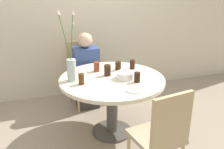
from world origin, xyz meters
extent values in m
plane|color=gray|center=(0.00, 0.00, 0.00)|extent=(16.00, 16.00, 0.00)
cube|color=beige|center=(0.00, 1.30, 1.30)|extent=(8.00, 0.05, 2.60)
cylinder|color=beige|center=(0.00, 0.00, 0.69)|extent=(1.18, 1.18, 0.04)
cylinder|color=#4C4742|center=(0.00, 0.00, 0.35)|extent=(0.13, 0.13, 0.64)
cylinder|color=#4C4742|center=(0.00, 0.00, 0.01)|extent=(0.47, 0.47, 0.03)
cube|color=tan|center=(-0.15, 0.82, 0.45)|extent=(0.46, 0.46, 0.04)
cube|color=tan|center=(-0.18, 1.00, 0.70)|extent=(0.38, 0.10, 0.46)
cylinder|color=tan|center=(-0.29, 0.63, 0.21)|extent=(0.03, 0.03, 0.43)
cylinder|color=tan|center=(0.05, 0.69, 0.21)|extent=(0.03, 0.03, 0.43)
cylinder|color=tan|center=(-0.35, 0.96, 0.21)|extent=(0.03, 0.03, 0.43)
cylinder|color=tan|center=(-0.01, 1.02, 0.21)|extent=(0.03, 0.03, 0.43)
cube|color=tan|center=(0.13, -0.83, 0.45)|extent=(0.46, 0.46, 0.04)
cube|color=tan|center=(0.16, -1.00, 0.70)|extent=(0.38, 0.10, 0.46)
cylinder|color=tan|center=(0.28, -0.63, 0.21)|extent=(0.03, 0.03, 0.43)
cylinder|color=white|center=(0.13, -0.07, 0.75)|extent=(0.19, 0.19, 0.08)
cylinder|color=#E54C4C|center=(0.13, -0.07, 0.81)|extent=(0.01, 0.01, 0.04)
cylinder|color=#B2C6C1|center=(-0.44, 0.06, 0.83)|extent=(0.10, 0.10, 0.24)
cylinder|color=#4C7538|center=(-0.41, 0.09, 1.14)|extent=(0.06, 0.08, 0.38)
cone|color=beige|center=(-0.39, 0.13, 1.33)|extent=(0.04, 0.04, 0.04)
cylinder|color=#4C7538|center=(-0.42, 0.01, 1.20)|extent=(0.04, 0.10, 0.50)
cone|color=beige|center=(-0.41, -0.03, 1.44)|extent=(0.04, 0.04, 0.04)
cylinder|color=#4C7538|center=(-0.49, 0.03, 1.20)|extent=(0.11, 0.07, 0.50)
cone|color=beige|center=(-0.54, 0.00, 1.45)|extent=(0.05, 0.05, 0.05)
cylinder|color=silver|center=(0.11, -0.39, 0.71)|extent=(0.19, 0.19, 0.01)
cylinder|color=#33190C|center=(-0.03, 0.09, 0.77)|extent=(0.08, 0.08, 0.13)
cylinder|color=#51280F|center=(-0.36, -0.07, 0.77)|extent=(0.06, 0.06, 0.12)
cylinder|color=maroon|center=(-0.11, 0.26, 0.77)|extent=(0.07, 0.07, 0.12)
cylinder|color=black|center=(0.22, -0.20, 0.76)|extent=(0.07, 0.07, 0.11)
cylinder|color=#33190C|center=(0.15, 0.23, 0.76)|extent=(0.07, 0.07, 0.10)
cylinder|color=#33190C|center=(0.33, 0.22, 0.77)|extent=(0.06, 0.06, 0.11)
cube|color=#383333|center=(-0.13, 0.74, 0.23)|extent=(0.31, 0.24, 0.47)
cube|color=#33477F|center=(-0.13, 0.74, 0.68)|extent=(0.34, 0.24, 0.42)
sphere|color=#D1A889|center=(-0.13, 0.74, 0.99)|extent=(0.20, 0.20, 0.20)
camera|label=1|loc=(-0.81, -2.47, 1.73)|focal=40.00mm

